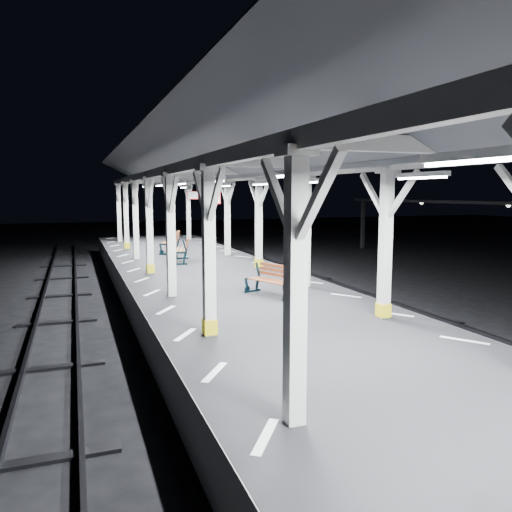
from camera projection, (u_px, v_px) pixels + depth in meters
ground at (350, 410)px, 8.75m from camera, size 120.00×120.00×0.00m
platform at (351, 383)px, 8.68m from camera, size 6.00×50.00×1.00m
hazard_stripes_left at (215, 372)px, 7.79m from camera, size 1.00×48.00×0.01m
hazard_stripes_right at (464, 340)px, 9.45m from camera, size 1.00×48.00×0.01m
track_left at (41, 457)px, 7.03m from camera, size 2.20×60.00×0.16m
canopy at (357, 145)px, 8.15m from camera, size 5.40×49.00×4.65m
bench_mid at (273, 279)px, 13.54m from camera, size 1.09×1.65×0.84m
bench_far at (182, 249)px, 20.11m from camera, size 1.11×1.95×1.00m
bench_extra at (172, 241)px, 23.20m from camera, size 1.26×1.95×0.99m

